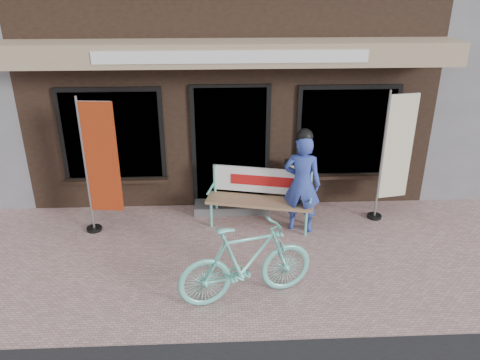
{
  "coord_description": "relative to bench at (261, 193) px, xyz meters",
  "views": [
    {
      "loc": [
        -0.2,
        -5.63,
        3.83
      ],
      "look_at": [
        0.1,
        0.7,
        1.05
      ],
      "focal_mm": 35.0,
      "sensor_mm": 36.0,
      "label": 1
    }
  ],
  "objects": [
    {
      "name": "storefront",
      "position": [
        -0.47,
        3.67,
        2.44
      ],
      "size": [
        7.0,
        6.77,
        6.0
      ],
      "color": "black",
      "rests_on": "ground"
    },
    {
      "name": "person",
      "position": [
        0.63,
        -0.24,
        0.29
      ],
      "size": [
        0.68,
        0.55,
        1.72
      ],
      "rotation": [
        0.0,
        0.0,
        -0.31
      ],
      "color": "#2F45A5",
      "rests_on": "ground"
    },
    {
      "name": "nobori_cream",
      "position": [
        2.2,
        0.12,
        0.59
      ],
      "size": [
        0.66,
        0.28,
        2.22
      ],
      "rotation": [
        0.0,
        0.0,
        0.19
      ],
      "color": "gray",
      "rests_on": "ground"
    },
    {
      "name": "ground",
      "position": [
        -0.47,
        -1.29,
        -0.55
      ],
      "size": [
        70.0,
        70.0,
        0.0
      ],
      "primitive_type": "plane",
      "color": "tan",
      "rests_on": "ground"
    },
    {
      "name": "bicycle",
      "position": [
        -0.35,
        -1.98,
        -0.02
      ],
      "size": [
        1.84,
        0.95,
        1.07
      ],
      "primitive_type": "imported",
      "rotation": [
        0.0,
        0.0,
        1.84
      ],
      "color": "#6CD4C2",
      "rests_on": "ground"
    },
    {
      "name": "bench",
      "position": [
        0.0,
        0.0,
        0.0
      ],
      "size": [
        1.8,
        0.83,
        0.94
      ],
      "rotation": [
        0.0,
        0.0,
        -0.23
      ],
      "color": "#6CD4C2",
      "rests_on": "ground"
    },
    {
      "name": "nobori_red",
      "position": [
        -2.51,
        -0.15,
        0.6
      ],
      "size": [
        0.66,
        0.27,
        2.23
      ],
      "rotation": [
        0.0,
        0.0,
        -0.1
      ],
      "color": "gray",
      "rests_on": "ground"
    },
    {
      "name": "menu_stand",
      "position": [
        0.68,
        0.42,
        -0.07
      ],
      "size": [
        0.47,
        0.24,
        0.94
      ],
      "rotation": [
        0.0,
        0.0,
        -0.32
      ],
      "color": "black",
      "rests_on": "ground"
    }
  ]
}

